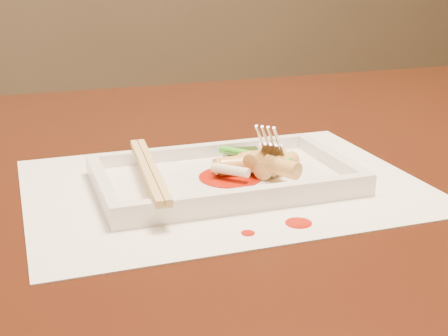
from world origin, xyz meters
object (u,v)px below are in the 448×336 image
object	(u,v)px
table	(239,234)
plate_base	(224,181)
placemat	(224,185)
chopstick_a	(145,170)
fork	(281,98)

from	to	relation	value
table	plate_base	size ratio (longest dim) A/B	5.38
placemat	chopstick_a	bearing A→B (deg)	180.00
placemat	plate_base	bearing A→B (deg)	0.00
table	chopstick_a	bearing A→B (deg)	-146.35
table	placemat	size ratio (longest dim) A/B	3.50
plate_base	chopstick_a	world-z (taller)	chopstick_a
table	fork	distance (m)	0.20
table	fork	size ratio (longest dim) A/B	10.00
placemat	plate_base	xyz separation A→B (m)	(0.00, 0.00, 0.00)
plate_base	table	bearing A→B (deg)	60.24
plate_base	fork	size ratio (longest dim) A/B	1.86
table	placemat	bearing A→B (deg)	-119.76
fork	table	bearing A→B (deg)	105.61
placemat	table	bearing A→B (deg)	60.24
table	placemat	distance (m)	0.14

